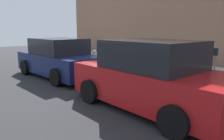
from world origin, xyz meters
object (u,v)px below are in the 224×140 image
object	(u,v)px
suitcase_navy_2	(157,69)
parked_car_red_0	(152,77)
suitcase_silver_3	(145,68)
suitcase_olive_6	(119,63)
suitcase_teal_0	(181,75)
suitcase_red_1	(168,71)
fire_hydrant	(94,58)
suitcase_maroon_5	(127,65)
bollard_post	(86,57)
parked_car_navy_1	(59,59)
suitcase_red_8	(106,62)
suitcase_black_4	(135,67)
parking_meter	(215,63)
suitcase_teal_7	(114,64)

from	to	relation	value
suitcase_navy_2	parked_car_red_0	xyz separation A→B (m)	(-1.46, 2.16, 0.26)
suitcase_silver_3	suitcase_olive_6	size ratio (longest dim) A/B	1.05
suitcase_teal_0	suitcase_red_1	xyz separation A→B (m)	(0.52, 0.01, 0.03)
suitcase_teal_0	fire_hydrant	bearing A→B (deg)	-0.08
fire_hydrant	suitcase_silver_3	bearing A→B (deg)	179.72
suitcase_maroon_5	parked_car_red_0	bearing A→B (deg)	144.88
bollard_post	parked_car_navy_1	distance (m)	2.19
suitcase_red_8	parked_car_red_0	distance (m)	4.87
suitcase_teal_0	fire_hydrant	size ratio (longest dim) A/B	1.10
suitcase_red_8	suitcase_navy_2	bearing A→B (deg)	-179.38
suitcase_silver_3	suitcase_olive_6	bearing A→B (deg)	0.73
suitcase_red_8	parked_car_navy_1	bearing A→B (deg)	76.50
parked_car_red_0	parked_car_navy_1	xyz separation A→B (m)	(4.89, 0.00, -0.04)
suitcase_maroon_5	suitcase_olive_6	world-z (taller)	suitcase_olive_6
suitcase_black_4	parked_car_red_0	world-z (taller)	parked_car_red_0
suitcase_silver_3	suitcase_black_4	size ratio (longest dim) A/B	1.07
parking_meter	bollard_post	bearing A→B (deg)	3.62
parking_meter	suitcase_navy_2	bearing A→B (deg)	6.15
suitcase_red_1	parked_car_red_0	size ratio (longest dim) A/B	0.19
suitcase_olive_6	parking_meter	distance (m)	3.96
suitcase_black_4	bollard_post	size ratio (longest dim) A/B	1.16
suitcase_teal_0	suitcase_maroon_5	bearing A→B (deg)	0.60
suitcase_navy_2	parked_car_red_0	size ratio (longest dim) A/B	0.24
suitcase_black_4	suitcase_olive_6	xyz separation A→B (m)	(0.92, -0.00, 0.02)
suitcase_red_1	parked_car_red_0	world-z (taller)	parked_car_red_0
suitcase_teal_0	suitcase_red_1	size ratio (longest dim) A/B	1.13
suitcase_red_8	fire_hydrant	world-z (taller)	suitcase_red_8
suitcase_teal_0	suitcase_silver_3	bearing A→B (deg)	0.35
suitcase_teal_7	suitcase_teal_0	bearing A→B (deg)	178.77
bollard_post	parking_meter	bearing A→B (deg)	-176.38
parked_car_navy_1	parking_meter	bearing A→B (deg)	-156.22
suitcase_olive_6	bollard_post	distance (m)	2.40
suitcase_navy_2	parked_car_navy_1	world-z (taller)	parked_car_navy_1
suitcase_silver_3	parked_car_navy_1	size ratio (longest dim) A/B	0.24
parked_car_red_0	suitcase_red_1	bearing A→B (deg)	-65.32
suitcase_red_1	suitcase_silver_3	size ratio (longest dim) A/B	0.75
parked_car_red_0	parked_car_navy_1	distance (m)	4.89
suitcase_silver_3	parking_meter	distance (m)	2.53
suitcase_olive_6	fire_hydrant	world-z (taller)	suitcase_olive_6
bollard_post	parked_car_red_0	world-z (taller)	parked_car_red_0
suitcase_silver_3	parking_meter	bearing A→B (deg)	-173.87
suitcase_red_8	parking_meter	size ratio (longest dim) A/B	0.78
suitcase_red_8	parked_car_navy_1	xyz separation A→B (m)	(0.51, 2.13, 0.26)
suitcase_teal_0	suitcase_teal_7	distance (m)	3.46
suitcase_silver_3	suitcase_red_8	xyz separation A→B (m)	(2.39, -0.02, -0.04)
suitcase_black_4	bollard_post	distance (m)	3.32
suitcase_olive_6	suitcase_red_8	world-z (taller)	suitcase_olive_6
suitcase_red_8	parking_meter	distance (m)	4.90
suitcase_black_4	suitcase_teal_7	size ratio (longest dim) A/B	1.29
suitcase_red_1	suitcase_maroon_5	distance (m)	2.00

